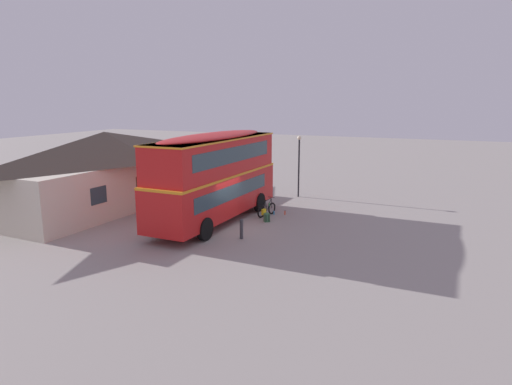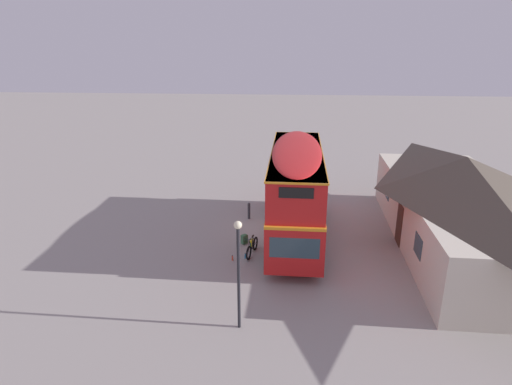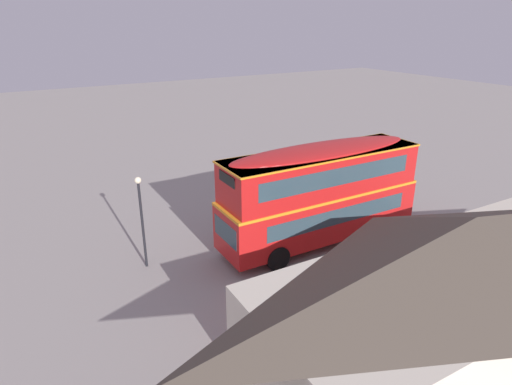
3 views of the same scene
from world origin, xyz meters
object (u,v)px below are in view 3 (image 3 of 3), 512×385
Objects in this scene: kerb_bollard at (320,205)px; double_decker_bus at (321,191)px; water_bottle_red_squeeze at (237,230)px; street_lamp at (141,212)px; backpack_on_ground at (271,222)px; water_bottle_blue_sports at (247,233)px; touring_bicycle at (258,229)px.

double_decker_bus is at bearing 49.84° from kerb_bollard.
water_bottle_red_squeeze is 5.62m from street_lamp.
double_decker_bus is 39.05× the size of water_bottle_red_squeeze.
street_lamp is at bearing 3.12° from kerb_bollard.
street_lamp is at bearing -14.56° from double_decker_bus.
kerb_bollard is (-5.08, 0.32, 0.38)m from water_bottle_red_squeeze.
double_decker_bus is 3.64m from backpack_on_ground.
street_lamp reaches higher than backpack_on_ground.
water_bottle_blue_sports is 4.85m from kerb_bollard.
touring_bicycle is 1.20m from backpack_on_ground.
touring_bicycle reaches higher than water_bottle_blue_sports.
kerb_bollard is (-3.26, -0.05, 0.23)m from backpack_on_ground.
backpack_on_ground is 3.27m from kerb_bollard.
double_decker_bus is 4.34m from water_bottle_blue_sports.
double_decker_bus is at bearing 134.87° from water_bottle_red_squeeze.
backpack_on_ground is 2.01× the size of water_bottle_red_squeeze.
touring_bicycle reaches higher than water_bottle_red_squeeze.
backpack_on_ground is 0.53× the size of kerb_bollard.
touring_bicycle reaches higher than backpack_on_ground.
touring_bicycle is at bearing 148.68° from water_bottle_blue_sports.
double_decker_bus reaches higher than street_lamp.
kerb_bollard is at bearing -177.02° from water_bottle_blue_sports.
kerb_bollard is (-10.04, -0.55, -2.10)m from street_lamp.
water_bottle_blue_sports is at bearing 113.78° from water_bottle_red_squeeze.
touring_bicycle is at bearing -179.90° from street_lamp.
touring_bicycle is 3.30× the size of backpack_on_ground.
touring_bicycle is at bearing 7.02° from kerb_bollard.
backpack_on_ground is (1.08, -2.53, -2.38)m from double_decker_bus.
touring_bicycle is 4.39m from kerb_bollard.
water_bottle_blue_sports is at bearing -41.46° from double_decker_bus.
touring_bicycle is 1.15m from water_bottle_red_squeeze.
kerb_bollard is at bearing -179.06° from backpack_on_ground.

